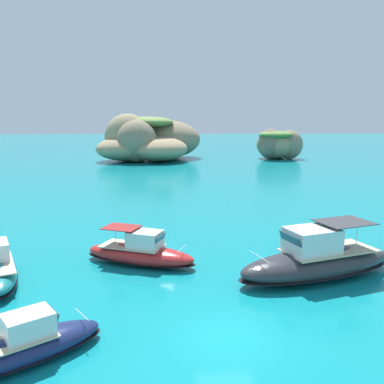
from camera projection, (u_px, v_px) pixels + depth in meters
name	position (u px, v px, depth m)	size (l,w,h in m)	color
ground_plane	(228.00, 337.00, 16.60)	(400.00, 400.00, 0.00)	#0F7F89
islet_large	(149.00, 141.00, 84.17)	(26.39, 24.69, 9.49)	#9E8966
islet_small	(277.00, 144.00, 86.61)	(11.31, 11.23, 6.36)	#756651
motorboat_navy	(22.00, 347.00, 14.83)	(6.13, 5.00, 1.82)	navy
motorboat_red	(140.00, 253.00, 24.73)	(7.38, 4.73, 2.23)	red
motorboat_charcoal	(317.00, 261.00, 22.61)	(10.24, 5.67, 3.07)	#2D2D33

